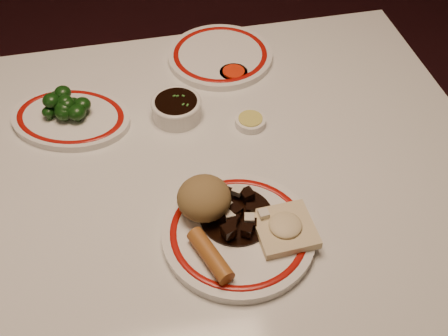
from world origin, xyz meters
The scene contains 12 objects.
dining_table centered at (0.00, 0.00, 0.66)m, with size 1.20×0.90×0.75m.
main_plate centered at (0.06, -0.18, 0.76)m, with size 0.31×0.31×0.02m.
rice_mound centered at (0.02, -0.12, 0.80)m, with size 0.09×0.09×0.07m, color olive.
spring_roll centered at (0.01, -0.23, 0.78)m, with size 0.03×0.03×0.11m, color #A86429.
fried_wonton centered at (0.14, -0.20, 0.78)m, with size 0.10×0.10×0.03m.
stirfry_heap centered at (0.07, -0.15, 0.78)m, with size 0.13×0.13×0.03m.
broccoli_plate centered at (-0.21, 0.18, 0.76)m, with size 0.30×0.29×0.02m.
broccoli_pile centered at (-0.21, 0.19, 0.79)m, with size 0.10×0.09×0.05m.
soy_bowl centered at (0.01, 0.15, 0.77)m, with size 0.10×0.10×0.04m.
sweet_sour_dish centered at (0.16, 0.26, 0.76)m, with size 0.06×0.06×0.02m.
mustard_dish centered at (0.15, 0.09, 0.76)m, with size 0.06×0.06×0.02m.
far_plate centered at (0.14, 0.33, 0.76)m, with size 0.29×0.29×0.02m.
Camera 1 is at (-0.08, -0.74, 1.55)m, focal length 45.00 mm.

